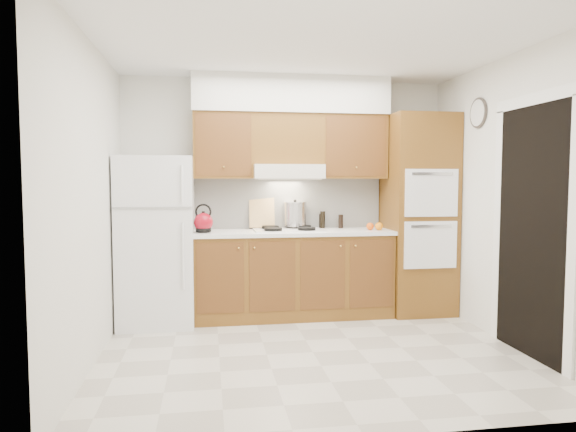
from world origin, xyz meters
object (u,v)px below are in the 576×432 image
at_px(oven_cabinet, 418,214).
at_px(stock_pot, 295,214).
at_px(fridge, 157,241).
at_px(kettle, 203,222).

bearing_deg(oven_cabinet, stock_pot, 171.53).
xyz_separation_m(fridge, oven_cabinet, (2.85, 0.03, 0.24)).
distance_m(fridge, oven_cabinet, 2.86).
bearing_deg(stock_pot, kettle, -165.25).
relative_size(kettle, stock_pot, 0.75).
xyz_separation_m(oven_cabinet, kettle, (-2.37, -0.06, -0.05)).
bearing_deg(fridge, stock_pot, 9.12).
bearing_deg(stock_pot, oven_cabinet, -8.47).
bearing_deg(kettle, oven_cabinet, 21.12).
relative_size(fridge, kettle, 8.74).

